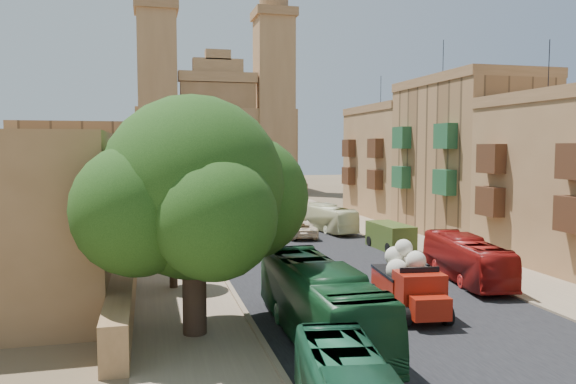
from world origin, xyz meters
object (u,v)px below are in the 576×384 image
street_tree_b (166,207)px  car_blue_b (209,199)px  red_truck (409,281)px  olive_pickup (390,237)px  street_tree_c (162,195)px  pedestrian_a (503,272)px  pedestrian_c (478,252)px  street_tree_a (173,229)px  bus_green_north (319,301)px  bus_red_east (466,259)px  car_blue_a (331,270)px  car_white_a (261,219)px  street_tree_d (159,183)px  car_cream (302,229)px  car_dkblue (230,207)px  ficus_tree (195,194)px  car_white_b (272,218)px  bus_cream_east (327,218)px  church (214,137)px

street_tree_b → car_blue_b: bearing=78.6°
red_truck → olive_pickup: 16.47m
street_tree_c → pedestrian_a: size_ratio=2.66×
pedestrian_c → car_blue_b: bearing=-159.2°
street_tree_a → street_tree_c: (0.00, 24.00, -0.09)m
bus_green_north → bus_red_east: size_ratio=1.21×
car_blue_a → car_white_a: bearing=70.5°
bus_red_east → pedestrian_a: bus_red_east is taller
bus_green_north → pedestrian_a: bus_green_north is taller
street_tree_d → bus_green_north: size_ratio=0.48×
olive_pickup → bus_red_east: size_ratio=0.52×
bus_green_north → car_cream: bearing=76.2°
street_tree_a → car_blue_b: street_tree_a is taller
bus_green_north → car_dkblue: size_ratio=2.74×
ficus_tree → street_tree_d: 44.06m
street_tree_c → car_white_a: (9.50, -1.14, -2.54)m
red_truck → car_cream: red_truck is taller
ficus_tree → car_dkblue: ficus_tree is taller
street_tree_a → car_white_b: street_tree_a is taller
street_tree_c → street_tree_d: size_ratio=0.89×
bus_cream_east → car_dkblue: 18.70m
street_tree_a → car_blue_a: size_ratio=1.42×
bus_red_east → street_tree_c: bearing=-48.4°
street_tree_b → olive_pickup: street_tree_b is taller
street_tree_b → red_truck: 22.07m
bus_green_north → car_blue_b: 55.56m
church → car_blue_b: (-3.22, -20.86, -8.87)m
ficus_tree → bus_red_east: ficus_tree is taller
church → bus_green_north: church is taller
car_white_a → car_dkblue: car_white_a is taller
street_tree_c → car_cream: bearing=-38.3°
bus_cream_east → car_white_a: bus_cream_east is taller
bus_green_north → bus_cream_east: bus_green_north is taller
street_tree_d → olive_pickup: street_tree_d is taller
olive_pickup → car_blue_b: olive_pickup is taller
ficus_tree → pedestrian_a: ficus_tree is taller
ficus_tree → bus_cream_east: bearing=61.4°
bus_green_north → street_tree_c: bearing=99.1°
car_dkblue → street_tree_c: bearing=-127.8°
street_tree_b → car_blue_a: (9.00, -12.37, -2.65)m
street_tree_c → bus_red_east: size_ratio=0.52×
street_tree_d → bus_cream_east: 23.41m
ficus_tree → car_blue_a: ficus_tree is taller
olive_pickup → bus_cream_east: size_ratio=0.54×
car_white_b → car_white_a: bearing=21.6°
car_cream → pedestrian_a: pedestrian_a is taller
street_tree_b → bus_red_east: size_ratio=0.53×
car_cream → street_tree_d: bearing=-51.6°
ficus_tree → street_tree_c: (-0.59, 31.99, -2.65)m
bus_green_north → bus_red_east: 13.39m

